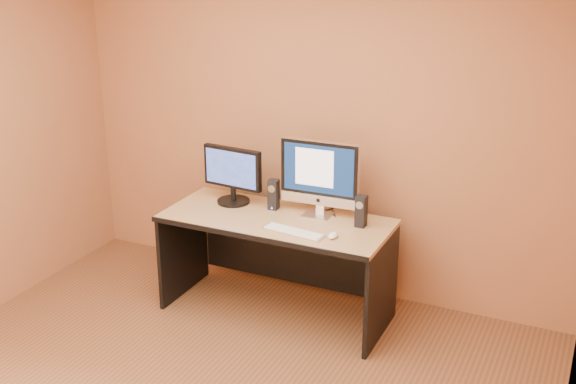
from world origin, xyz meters
name	(u,v)px	position (x,y,z in m)	size (l,w,h in m)	color
walls	(165,215)	(0.00, 0.00, 1.30)	(4.00, 4.00, 2.60)	#98603D
desk	(276,266)	(-0.05, 1.41, 0.38)	(1.63, 0.71, 0.75)	tan
imac	(318,179)	(0.19, 1.58, 1.03)	(0.58, 0.21, 0.56)	silver
second_monitor	(233,175)	(-0.48, 1.56, 0.97)	(0.49, 0.24, 0.43)	black
speaker_left	(274,195)	(-0.15, 1.57, 0.86)	(0.07, 0.07, 0.22)	black
speaker_right	(361,211)	(0.54, 1.53, 0.86)	(0.07, 0.07, 0.22)	black
keyboard	(293,232)	(0.17, 1.22, 0.76)	(0.44, 0.12, 0.02)	silver
mouse	(333,235)	(0.44, 1.26, 0.77)	(0.06, 0.10, 0.04)	white
cable_a	(333,211)	(0.26, 1.71, 0.76)	(0.01, 0.01, 0.22)	black
cable_b	(324,211)	(0.21, 1.67, 0.76)	(0.01, 0.01, 0.18)	black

